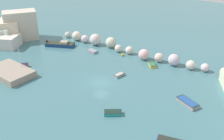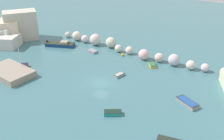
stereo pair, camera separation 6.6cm
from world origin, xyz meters
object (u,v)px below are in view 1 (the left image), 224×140
at_px(moored_boat_0, 22,70).
at_px(moored_boat_7, 113,113).
at_px(stone_dock, 10,72).
at_px(channel_buoy, 123,55).
at_px(moored_boat_5, 187,102).
at_px(moored_boat_2, 61,44).
at_px(moored_boat_6, 152,65).
at_px(moored_boat_3, 93,51).
at_px(moored_boat_4, 119,75).

bearing_deg(moored_boat_0, moored_boat_7, -134.70).
xyz_separation_m(stone_dock, channel_buoy, (13.03, 19.59, -0.31)).
distance_m(moored_boat_5, moored_boat_7, 12.04).
relative_size(channel_buoy, moored_boat_0, 0.12).
bearing_deg(moored_boat_5, channel_buoy, 176.97).
bearing_deg(moored_boat_5, moored_boat_2, -165.27).
relative_size(stone_dock, channel_buoy, 14.89).
bearing_deg(moored_boat_6, moored_boat_3, -122.89).
xyz_separation_m(channel_buoy, moored_boat_5, (18.33, -10.25, 0.00)).
relative_size(moored_boat_4, moored_boat_7, 0.86).
xyz_separation_m(stone_dock, moored_boat_0, (0.86, 2.02, -0.22)).
height_order(stone_dock, moored_boat_4, stone_dock).
xyz_separation_m(moored_boat_0, moored_boat_3, (5.35, 15.50, -0.13)).
relative_size(moored_boat_6, moored_boat_7, 0.94).
height_order(channel_buoy, moored_boat_0, moored_boat_0).
distance_m(stone_dock, moored_boat_4, 20.77).
distance_m(stone_dock, moored_boat_7, 23.17).
bearing_deg(moored_boat_2, moored_boat_6, -17.98).
height_order(moored_boat_0, moored_boat_3, moored_boat_0).
bearing_deg(moored_boat_3, moored_boat_6, 16.06).
bearing_deg(moored_boat_2, moored_boat_5, -35.41).
relative_size(moored_boat_4, moored_boat_6, 0.91).
height_order(channel_buoy, moored_boat_7, channel_buoy).
height_order(stone_dock, moored_boat_5, stone_dock).
distance_m(moored_boat_0, moored_boat_3, 16.40).
xyz_separation_m(stone_dock, moored_boat_6, (20.77, 18.65, -0.33)).
relative_size(moored_boat_0, moored_boat_5, 1.27).
height_order(channel_buoy, moored_boat_6, channel_buoy).
bearing_deg(channel_buoy, moored_boat_2, -167.74).
xyz_separation_m(moored_boat_3, moored_boat_6, (14.56, 1.12, 0.03)).
xyz_separation_m(channel_buoy, moored_boat_3, (-6.83, -2.06, -0.05)).
relative_size(stone_dock, moored_boat_2, 1.25).
xyz_separation_m(channel_buoy, moored_boat_0, (-12.18, -17.56, 0.08)).
height_order(moored_boat_0, moored_boat_5, moored_boat_0).
distance_m(moored_boat_3, moored_boat_7, 24.00).
height_order(stone_dock, moored_boat_2, moored_boat_2).
relative_size(moored_boat_3, moored_boat_5, 0.60).
bearing_deg(moored_boat_0, moored_boat_6, -91.00).
relative_size(moored_boat_3, moored_boat_6, 0.93).
xyz_separation_m(channel_buoy, moored_boat_7, (10.12, -19.06, -0.02)).
xyz_separation_m(moored_boat_5, moored_boat_6, (-10.59, 9.31, -0.03)).
distance_m(moored_boat_0, moored_boat_2, 14.58).
distance_m(channel_buoy, moored_boat_4, 9.52).
relative_size(channel_buoy, moored_boat_7, 0.22).
height_order(moored_boat_5, moored_boat_7, moored_boat_5).
relative_size(moored_boat_0, moored_boat_2, 0.71).
bearing_deg(moored_boat_6, moored_boat_4, -60.94).
height_order(moored_boat_0, moored_boat_7, moored_boat_0).
distance_m(moored_boat_4, moored_boat_6, 8.14).
relative_size(stone_dock, moored_boat_7, 3.26).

